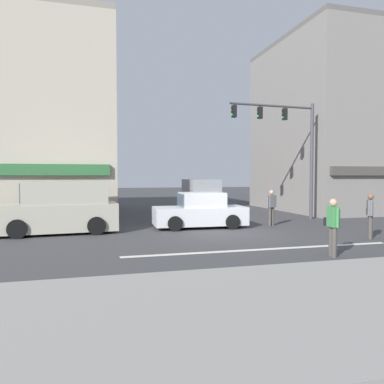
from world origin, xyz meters
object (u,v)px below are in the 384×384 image
object	(u,v)px
traffic_light_mast	(291,138)
pedestrian_far_side	(370,213)
sedan_crossing_rightbound	(200,212)
utility_pole_far_right	(299,154)
pedestrian_mid_crossing	(272,205)
van_crossing_center	(200,197)
utility_pole_near_left	(31,136)
van_approaching_near	(61,208)
pedestrian_foreground_with_bag	(333,224)

from	to	relation	value
traffic_light_mast	pedestrian_far_side	distance (m)	7.05
sedan_crossing_rightbound	pedestrian_far_side	bearing A→B (deg)	-40.67
utility_pole_far_right	pedestrian_mid_crossing	distance (m)	9.65
van_crossing_center	sedan_crossing_rightbound	bearing A→B (deg)	-106.25
pedestrian_far_side	van_crossing_center	bearing A→B (deg)	106.20
van_crossing_center	utility_pole_near_left	bearing A→B (deg)	-155.31
utility_pole_near_left	van_approaching_near	size ratio (longest dim) A/B	1.71
utility_pole_far_right	van_approaching_near	xyz separation A→B (m)	(-15.04, -7.10, -2.83)
utility_pole_near_left	utility_pole_far_right	size ratio (longest dim) A/B	1.09
utility_pole_far_right	traffic_light_mast	xyz separation A→B (m)	(-3.66, -5.28, 0.47)
traffic_light_mast	pedestrian_foreground_with_bag	world-z (taller)	traffic_light_mast
sedan_crossing_rightbound	pedestrian_mid_crossing	bearing A→B (deg)	-4.08
utility_pole_far_right	traffic_light_mast	distance (m)	6.44
traffic_light_mast	pedestrian_far_side	size ratio (longest dim) A/B	3.71
sedan_crossing_rightbound	van_approaching_near	size ratio (longest dim) A/B	0.89
traffic_light_mast	pedestrian_foreground_with_bag	distance (m)	9.77
utility_pole_near_left	van_approaching_near	xyz separation A→B (m)	(1.46, -2.60, -3.17)
van_approaching_near	utility_pole_near_left	bearing A→B (deg)	119.36
traffic_light_mast	pedestrian_foreground_with_bag	size ratio (longest dim) A/B	3.71
utility_pole_near_left	pedestrian_foreground_with_bag	size ratio (longest dim) A/B	4.82
traffic_light_mast	van_crossing_center	world-z (taller)	traffic_light_mast
sedan_crossing_rightbound	pedestrian_mid_crossing	xyz separation A→B (m)	(3.41, -0.24, 0.24)
utility_pole_far_right	van_crossing_center	xyz separation A→B (m)	(-7.16, -0.22, -2.83)
utility_pole_far_right	pedestrian_far_side	bearing A→B (deg)	-108.72
utility_pole_near_left	utility_pole_far_right	bearing A→B (deg)	15.28
van_crossing_center	pedestrian_mid_crossing	size ratio (longest dim) A/B	2.79
traffic_light_mast	van_approaching_near	bearing A→B (deg)	-170.89
pedestrian_foreground_with_bag	pedestrian_far_side	xyz separation A→B (m)	(3.25, 2.29, 0.00)
van_crossing_center	pedestrian_foreground_with_bag	size ratio (longest dim) A/B	2.79
utility_pole_near_left	pedestrian_mid_crossing	bearing A→B (deg)	-14.11
van_approaching_near	sedan_crossing_rightbound	bearing A→B (deg)	1.26
utility_pole_near_left	pedestrian_far_side	bearing A→B (deg)	-28.93
utility_pole_near_left	pedestrian_mid_crossing	xyz separation A→B (m)	(10.77, -2.71, -3.23)
utility_pole_near_left	van_crossing_center	bearing A→B (deg)	24.69
traffic_light_mast	pedestrian_mid_crossing	bearing A→B (deg)	-136.87
pedestrian_far_side	sedan_crossing_rightbound	bearing A→B (deg)	139.33
utility_pole_near_left	utility_pole_far_right	world-z (taller)	utility_pole_near_left
sedan_crossing_rightbound	pedestrian_far_side	xyz separation A→B (m)	(5.24, -4.51, 0.24)
sedan_crossing_rightbound	van_crossing_center	xyz separation A→B (m)	(1.97, 6.76, 0.29)
utility_pole_far_right	pedestrian_mid_crossing	world-z (taller)	utility_pole_far_right
traffic_light_mast	van_approaching_near	xyz separation A→B (m)	(-11.39, -1.83, -3.30)
utility_pole_near_left	utility_pole_far_right	xyz separation A→B (m)	(16.50, 4.51, -0.34)
traffic_light_mast	pedestrian_foreground_with_bag	bearing A→B (deg)	-112.32
pedestrian_mid_crossing	pedestrian_far_side	size ratio (longest dim) A/B	1.00
pedestrian_mid_crossing	pedestrian_far_side	world-z (taller)	same
van_crossing_center	pedestrian_far_side	size ratio (longest dim) A/B	2.79
pedestrian_mid_crossing	pedestrian_foreground_with_bag	bearing A→B (deg)	-102.19
van_approaching_near	traffic_light_mast	bearing A→B (deg)	9.11
van_crossing_center	pedestrian_foreground_with_bag	world-z (taller)	van_crossing_center
van_crossing_center	utility_pole_far_right	bearing A→B (deg)	1.72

